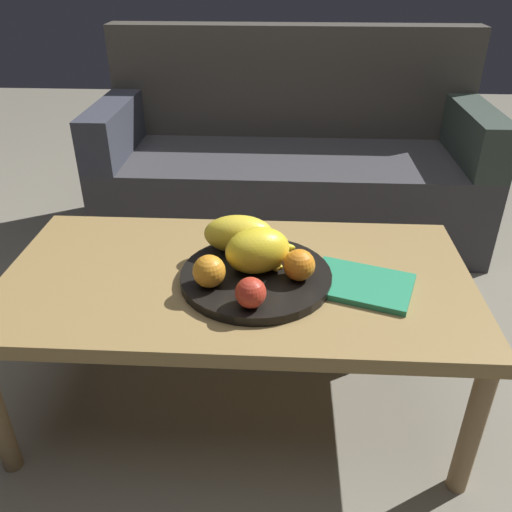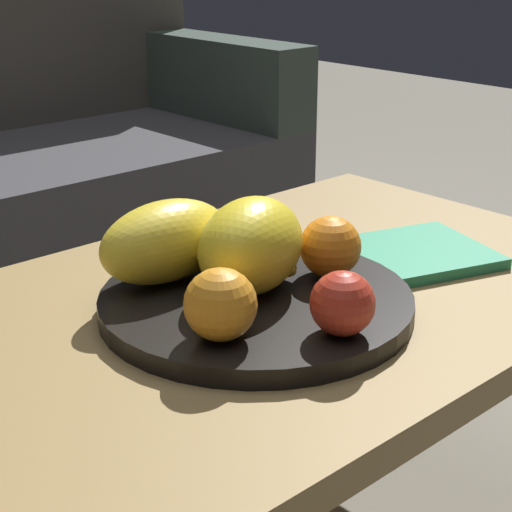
% 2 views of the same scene
% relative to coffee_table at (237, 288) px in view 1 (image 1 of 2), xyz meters
% --- Properties ---
extents(ground_plane, '(8.00, 8.00, 0.00)m').
position_rel_coffee_table_xyz_m(ground_plane, '(0.00, 0.00, -0.40)').
color(ground_plane, gray).
extents(coffee_table, '(1.25, 0.65, 0.45)m').
position_rel_coffee_table_xyz_m(coffee_table, '(0.00, 0.00, 0.00)').
color(coffee_table, olive).
rests_on(coffee_table, ground_plane).
extents(couch, '(1.70, 0.70, 0.90)m').
position_rel_coffee_table_xyz_m(couch, '(0.15, 1.17, -0.10)').
color(couch, '#3A393C').
rests_on(couch, ground_plane).
extents(fruit_bowl, '(0.39, 0.39, 0.03)m').
position_rel_coffee_table_xyz_m(fruit_bowl, '(0.05, -0.03, 0.06)').
color(fruit_bowl, black).
rests_on(fruit_bowl, coffee_table).
extents(melon_large_front, '(0.20, 0.17, 0.12)m').
position_rel_coffee_table_xyz_m(melon_large_front, '(0.06, -0.02, 0.13)').
color(melon_large_front, yellow).
rests_on(melon_large_front, fruit_bowl).
extents(melon_smaller_beside, '(0.19, 0.11, 0.10)m').
position_rel_coffee_table_xyz_m(melon_smaller_beside, '(-0.00, 0.08, 0.12)').
color(melon_smaller_beside, yellow).
rests_on(melon_smaller_beside, fruit_bowl).
extents(orange_front, '(0.08, 0.08, 0.08)m').
position_rel_coffee_table_xyz_m(orange_front, '(-0.06, -0.09, 0.11)').
color(orange_front, orange).
rests_on(orange_front, fruit_bowl).
extents(orange_left, '(0.08, 0.08, 0.08)m').
position_rel_coffee_table_xyz_m(orange_left, '(0.16, -0.05, 0.11)').
color(orange_left, orange).
rests_on(orange_left, fruit_bowl).
extents(apple_front, '(0.07, 0.07, 0.07)m').
position_rel_coffee_table_xyz_m(apple_front, '(0.05, -0.18, 0.11)').
color(apple_front, red).
rests_on(apple_front, fruit_bowl).
extents(banana_bunch, '(0.15, 0.15, 0.06)m').
position_rel_coffee_table_xyz_m(banana_bunch, '(0.08, 0.03, 0.10)').
color(banana_bunch, yellow).
rests_on(banana_bunch, fruit_bowl).
extents(magazine, '(0.29, 0.25, 0.02)m').
position_rel_coffee_table_xyz_m(magazine, '(0.33, -0.04, 0.05)').
color(magazine, '#2A8E62').
rests_on(magazine, coffee_table).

